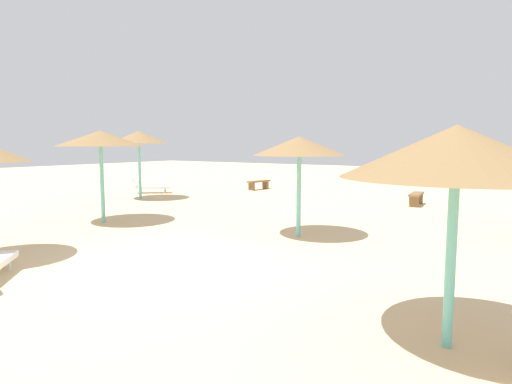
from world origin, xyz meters
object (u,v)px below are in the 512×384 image
parasol_1 (139,138)px  parasol_5 (299,146)px  parasol_4 (100,139)px  bench_1 (416,197)px  parasol_2 (456,152)px  lounger_1 (150,187)px  bench_0 (259,183)px

parasol_1 → parasol_5: 10.02m
parasol_4 → bench_1: 11.95m
parasol_2 → lounger_1: parasol_2 is taller
parasol_4 → parasol_5: size_ratio=1.08×
parasol_2 → bench_0: parasol_2 is taller
lounger_1 → bench_0: lounger_1 is taller
bench_0 → bench_1: (8.50, -1.48, 0.00)m
parasol_1 → lounger_1: size_ratio=1.62×
parasol_1 → bench_1: (10.65, 4.77, -2.36)m
parasol_5 → lounger_1: parasol_5 is taller
bench_1 → parasol_2: bearing=-74.7°
parasol_4 → bench_1: (7.07, 9.37, -2.23)m
parasol_1 → bench_0: 7.01m
bench_1 → parasol_1: bearing=-155.9°
parasol_1 → parasol_4: 5.83m
bench_0 → bench_1: same height
parasol_4 → lounger_1: bearing=127.9°
parasol_1 → bench_1: parasol_1 is taller
parasol_2 → bench_1: bearing=105.3°
parasol_2 → bench_1: (-3.37, 12.31, -1.99)m
parasol_4 → parasol_5: parasol_4 is taller
parasol_5 → bench_1: (1.10, 7.77, -2.02)m
parasol_1 → parasol_5: (9.55, -3.01, -0.34)m
parasol_2 → lounger_1: 18.23m
parasol_1 → bench_1: size_ratio=1.95×
parasol_1 → lounger_1: parasol_1 is taller
parasol_5 → bench_1: parasol_5 is taller
lounger_1 → bench_1: bearing=13.4°
parasol_4 → bench_0: 11.17m
parasol_1 → parasol_2: size_ratio=1.13×
parasol_2 → bench_1: 12.91m
parasol_2 → parasol_4: size_ratio=0.93×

